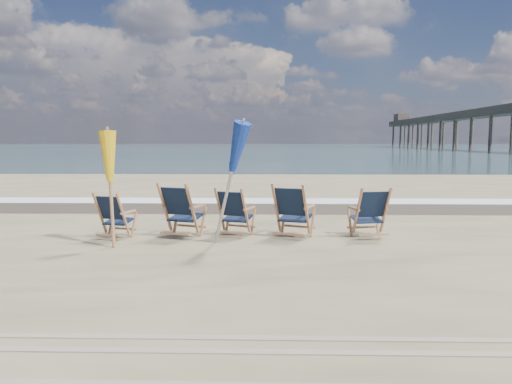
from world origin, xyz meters
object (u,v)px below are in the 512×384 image
beach_chair_0 (123,216)px  fishing_pier (508,122)px  beach_chair_1 (192,211)px  umbrella_yellow (110,163)px  beach_chair_2 (245,213)px  umbrella_blue (227,148)px  beach_chair_3 (306,212)px  beach_chair_4 (386,212)px

beach_chair_0 → fishing_pier: fishing_pier is taller
beach_chair_1 → fishing_pier: 81.73m
beach_chair_1 → umbrella_yellow: size_ratio=0.54×
fishing_pier → umbrella_yellow: bearing=-119.2°
beach_chair_1 → fishing_pier: bearing=-98.3°
beach_chair_2 → umbrella_blue: (-0.27, -0.70, 1.21)m
beach_chair_2 → beach_chair_3: beach_chair_3 is taller
beach_chair_1 → fishing_pier: (39.18, 71.62, 4.13)m
beach_chair_2 → beach_chair_3: size_ratio=0.91×
beach_chair_2 → umbrella_yellow: size_ratio=0.48×
umbrella_yellow → beach_chair_2: bearing=21.7°
beach_chair_2 → beach_chair_4: 2.60m
beach_chair_1 → beach_chair_2: beach_chair_1 is taller
umbrella_blue → beach_chair_3: bearing=21.0°
beach_chair_4 → fishing_pier: (35.61, 71.43, 4.16)m
beach_chair_0 → umbrella_yellow: size_ratio=0.45×
beach_chair_4 → beach_chair_1: bearing=-8.1°
beach_chair_2 → fishing_pier: bearing=-98.1°
beach_chair_2 → beach_chair_3: bearing=-168.1°
beach_chair_2 → umbrella_blue: bearing=88.6°
beach_chair_4 → fishing_pier: fishing_pier is taller
beach_chair_4 → umbrella_yellow: (-4.83, -0.90, 0.96)m
beach_chair_0 → beach_chair_4: 4.83m
beach_chair_1 → umbrella_blue: size_ratio=0.48×
beach_chair_3 → umbrella_yellow: 3.55m
umbrella_yellow → fishing_pier: size_ratio=0.01×
beach_chair_0 → umbrella_yellow: umbrella_yellow is taller
beach_chair_4 → umbrella_blue: (-2.87, -0.71, 1.19)m
beach_chair_0 → umbrella_blue: umbrella_blue is taller
beach_chair_3 → beach_chair_4: beach_chair_3 is taller
beach_chair_1 → beach_chair_2: bearing=-149.2°
umbrella_yellow → beach_chair_3: bearing=12.2°
umbrella_blue → fishing_pier: 81.81m
umbrella_yellow → beach_chair_0: bearing=88.9°
beach_chair_2 → umbrella_blue: umbrella_blue is taller
umbrella_blue → beach_chair_2: bearing=68.5°
umbrella_blue → fishing_pier: bearing=61.9°
beach_chair_1 → umbrella_yellow: bearing=49.7°
beach_chair_0 → beach_chair_4: (4.82, 0.29, 0.05)m
fishing_pier → beach_chair_3: bearing=-117.4°
umbrella_blue → beach_chair_1: bearing=143.3°
beach_chair_3 → umbrella_blue: size_ratio=0.47×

